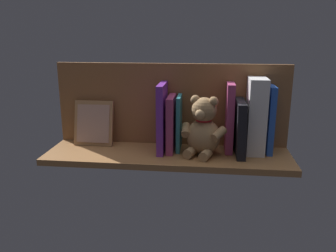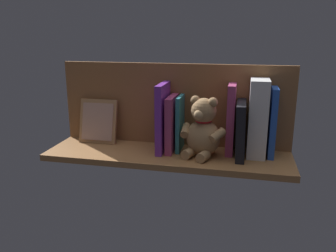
{
  "view_description": "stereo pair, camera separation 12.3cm",
  "coord_description": "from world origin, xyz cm",
  "px_view_note": "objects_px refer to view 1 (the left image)",
  "views": [
    {
      "loc": [
        -13.61,
        117.56,
        42.38
      ],
      "look_at": [
        0.0,
        0.0,
        9.88
      ],
      "focal_mm": 36.86,
      "sensor_mm": 36.0,
      "label": 1
    },
    {
      "loc": [
        -25.69,
        115.52,
        42.38
      ],
      "look_at": [
        0.0,
        0.0,
        9.88
      ],
      "focal_mm": 36.86,
      "sensor_mm": 36.0,
      "label": 2
    }
  ],
  "objects_px": {
    "book_0": "(270,120)",
    "teddy_bear": "(203,129)",
    "picture_frame_leaning": "(94,123)",
    "dictionary_thick_white": "(256,116)"
  },
  "relations": [
    {
      "from": "book_0",
      "to": "teddy_bear",
      "type": "distance_m",
      "value": 0.24
    },
    {
      "from": "teddy_bear",
      "to": "picture_frame_leaning",
      "type": "relative_size",
      "value": 1.24
    },
    {
      "from": "book_0",
      "to": "dictionary_thick_white",
      "type": "xyz_separation_m",
      "value": [
        0.05,
        0.01,
        0.01
      ]
    },
    {
      "from": "book_0",
      "to": "dictionary_thick_white",
      "type": "bearing_deg",
      "value": 8.9
    },
    {
      "from": "book_0",
      "to": "picture_frame_leaning",
      "type": "xyz_separation_m",
      "value": [
        0.66,
        -0.02,
        -0.04
      ]
    },
    {
      "from": "dictionary_thick_white",
      "to": "picture_frame_leaning",
      "type": "bearing_deg",
      "value": -2.47
    },
    {
      "from": "picture_frame_leaning",
      "to": "book_0",
      "type": "bearing_deg",
      "value": 178.4
    },
    {
      "from": "book_0",
      "to": "picture_frame_leaning",
      "type": "bearing_deg",
      "value": -1.6
    },
    {
      "from": "teddy_bear",
      "to": "dictionary_thick_white",
      "type": "bearing_deg",
      "value": -148.35
    },
    {
      "from": "book_0",
      "to": "picture_frame_leaning",
      "type": "height_order",
      "value": "book_0"
    }
  ]
}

